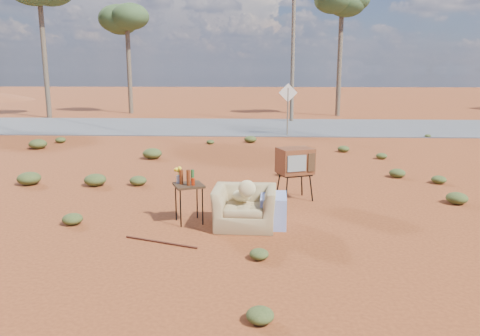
{
  "coord_description": "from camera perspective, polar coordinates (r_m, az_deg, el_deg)",
  "views": [
    {
      "loc": [
        0.45,
        -7.77,
        2.73
      ],
      "look_at": [
        0.0,
        1.4,
        0.8
      ],
      "focal_mm": 35.0,
      "sensor_mm": 36.0,
      "label": 1
    }
  ],
  "objects": [
    {
      "name": "ground",
      "position": [
        8.25,
        -0.5,
        -7.45
      ],
      "size": [
        140.0,
        140.0,
        0.0
      ],
      "primitive_type": "plane",
      "color": "brown",
      "rests_on": "ground"
    },
    {
      "name": "road_sign",
      "position": [
        19.84,
        5.86,
        8.26
      ],
      "size": [
        0.78,
        0.06,
        2.19
      ],
      "color": "brown",
      "rests_on": "ground"
    },
    {
      "name": "eucalyptus_near_left",
      "position": [
        31.07,
        -13.6,
        16.57
      ],
      "size": [
        3.2,
        3.2,
        6.6
      ],
      "color": "brown",
      "rests_on": "ground"
    },
    {
      "name": "armchair",
      "position": [
        8.27,
        1.24,
        -4.17
      ],
      "size": [
        1.31,
        0.82,
        0.95
      ],
      "rotation": [
        0.0,
        0.0,
        -0.03
      ],
      "color": "#9A8154",
      "rests_on": "ground"
    },
    {
      "name": "eucalyptus_center",
      "position": [
        29.37,
        12.33,
        18.84
      ],
      "size": [
        3.2,
        3.2,
        7.6
      ],
      "color": "brown",
      "rests_on": "ground"
    },
    {
      "name": "utility_pole_center",
      "position": [
        25.36,
        6.49,
        14.99
      ],
      "size": [
        1.4,
        0.2,
        8.0
      ],
      "color": "brown",
      "rests_on": "ground"
    },
    {
      "name": "scrub_patch",
      "position": [
        12.52,
        -3.13,
        -0.09
      ],
      "size": [
        17.49,
        8.07,
        0.33
      ],
      "color": "#475023",
      "rests_on": "ground"
    },
    {
      "name": "tv_unit",
      "position": [
        9.94,
        6.74,
        0.78
      ],
      "size": [
        0.85,
        0.77,
        1.12
      ],
      "rotation": [
        0.0,
        0.0,
        0.38
      ],
      "color": "black",
      "rests_on": "ground"
    },
    {
      "name": "highway",
      "position": [
        22.94,
        1.63,
        5.08
      ],
      "size": [
        140.0,
        7.0,
        0.04
      ],
      "primitive_type": "cube",
      "color": "#565659",
      "rests_on": "ground"
    },
    {
      "name": "side_table",
      "position": [
        8.46,
        -6.56,
        -1.79
      ],
      "size": [
        0.65,
        0.65,
        1.01
      ],
      "rotation": [
        0.0,
        0.0,
        0.39
      ],
      "color": "#332412",
      "rests_on": "ground"
    },
    {
      "name": "rusty_bar",
      "position": [
        7.71,
        -9.63,
        -8.89
      ],
      "size": [
        1.25,
        0.48,
        0.04
      ],
      "primitive_type": "cylinder",
      "rotation": [
        0.0,
        1.57,
        -0.35
      ],
      "color": "#4B1E14",
      "rests_on": "ground"
    }
  ]
}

